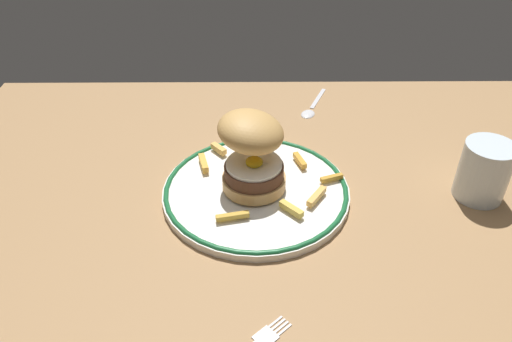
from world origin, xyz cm
name	(u,v)px	position (x,y,z in cm)	size (l,w,h in cm)	color
ground_plane	(281,217)	(0.00, 0.00, -2.00)	(117.06, 84.60, 4.00)	#9F764C
dinner_plate	(256,191)	(-3.83, 2.95, 0.84)	(28.77, 28.77, 1.60)	white
burger	(252,150)	(-4.39, 4.15, 7.58)	(10.73, 11.52, 12.25)	tan
fries_pile	(263,173)	(-2.72, 5.66, 2.19)	(23.17, 19.52, 2.51)	#EBAC4F
water_glass	(483,175)	(30.42, 2.68, 3.88)	(7.48, 7.48, 9.14)	silver
spoon	(310,109)	(7.15, 29.35, 0.36)	(6.68, 12.93, 0.90)	silver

